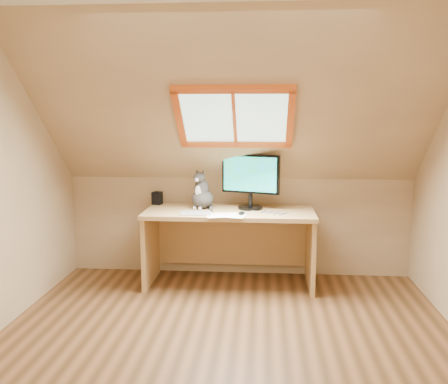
# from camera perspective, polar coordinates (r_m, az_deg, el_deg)

# --- Properties ---
(ground) EXTENTS (3.50, 3.50, 0.00)m
(ground) POSITION_cam_1_polar(r_m,az_deg,el_deg) (3.71, 0.12, -17.58)
(ground) COLOR brown
(ground) RESTS_ON ground
(room_shell) EXTENTS (3.52, 3.52, 2.41)m
(room_shell) POSITION_cam_1_polar(r_m,az_deg,el_deg) (3.23, -0.00, 4.95)
(room_shell) COLOR tan
(room_shell) RESTS_ON ground
(desk) EXTENTS (1.62, 0.71, 0.74)m
(desk) POSITION_cam_1_polar(r_m,az_deg,el_deg) (4.90, 0.70, -4.52)
(desk) COLOR tan
(desk) RESTS_ON ground
(monitor) EXTENTS (0.56, 0.24, 0.53)m
(monitor) POSITION_cam_1_polar(r_m,az_deg,el_deg) (4.81, 3.05, 1.63)
(monitor) COLOR black
(monitor) RESTS_ON desk
(cat) EXTENTS (0.29, 0.32, 0.39)m
(cat) POSITION_cam_1_polar(r_m,az_deg,el_deg) (4.86, -2.55, -0.25)
(cat) COLOR #443F3C
(cat) RESTS_ON desk
(desk_speaker) EXTENTS (0.11, 0.11, 0.13)m
(desk_speaker) POSITION_cam_1_polar(r_m,az_deg,el_deg) (5.12, -7.64, -0.70)
(desk_speaker) COLOR black
(desk_speaker) RESTS_ON desk
(graphics_tablet) EXTENTS (0.30, 0.23, 0.01)m
(graphics_tablet) POSITION_cam_1_polar(r_m,az_deg,el_deg) (4.62, -3.25, -2.44)
(graphics_tablet) COLOR #B2B2B7
(graphics_tablet) RESTS_ON desk
(mouse) EXTENTS (0.06, 0.10, 0.03)m
(mouse) POSITION_cam_1_polar(r_m,az_deg,el_deg) (4.57, 2.01, -2.44)
(mouse) COLOR black
(mouse) RESTS_ON desk
(papers) EXTENTS (0.35, 0.30, 0.01)m
(papers) POSITION_cam_1_polar(r_m,az_deg,el_deg) (4.53, 0.35, -2.69)
(papers) COLOR white
(papers) RESTS_ON desk
(cables) EXTENTS (0.51, 0.26, 0.01)m
(cables) POSITION_cam_1_polar(r_m,az_deg,el_deg) (4.66, 4.54, -2.38)
(cables) COLOR silver
(cables) RESTS_ON desk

